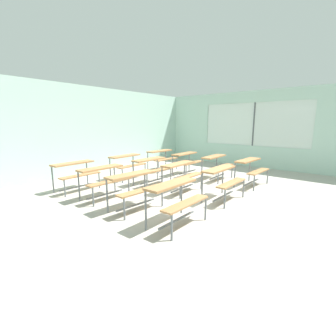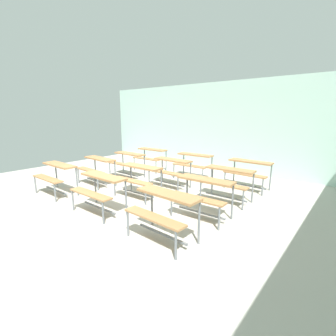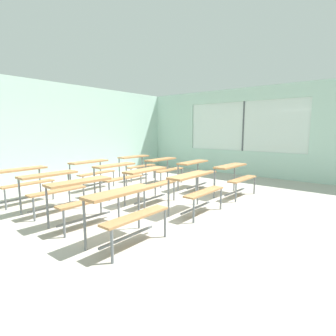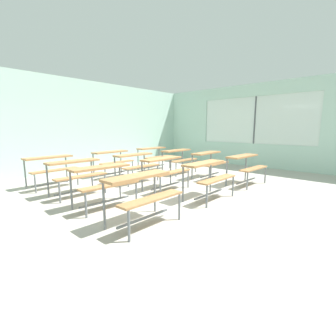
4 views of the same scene
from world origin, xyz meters
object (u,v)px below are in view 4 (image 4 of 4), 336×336
(desk_bench_r1c2, at_px, (210,159))
(desk_bench_r2c0, at_px, (76,169))
(desk_bench_r0c2, at_px, (246,163))
(desk_bench_r1c0, at_px, (104,177))
(desk_bench_r1c1, at_px, (165,166))
(desk_bench_r2c1, at_px, (136,161))
(desk_bench_r2c2, at_px, (179,156))
(desk_bench_r0c0, at_px, (142,188))
(desk_bench_r3c1, at_px, (113,157))
(desk_bench_r0c1, at_px, (208,172))
(desk_bench_r3c2, at_px, (154,153))
(desk_bench_r3c0, at_px, (51,164))

(desk_bench_r1c2, bearing_deg, desk_bench_r2c0, 159.50)
(desk_bench_r0c2, distance_m, desk_bench_r1c0, 3.58)
(desk_bench_r0c2, distance_m, desk_bench_r1c1, 2.10)
(desk_bench_r1c0, distance_m, desk_bench_r2c1, 2.04)
(desk_bench_r1c2, relative_size, desk_bench_r2c2, 1.01)
(desk_bench_r0c0, distance_m, desk_bench_r0c2, 3.45)
(desk_bench_r0c0, relative_size, desk_bench_r1c2, 0.98)
(desk_bench_r3c1, bearing_deg, desk_bench_r1c1, -94.87)
(desk_bench_r0c1, bearing_deg, desk_bench_r0c0, 179.54)
(desk_bench_r0c1, distance_m, desk_bench_r2c1, 2.25)
(desk_bench_r1c1, distance_m, desk_bench_r3c1, 2.22)
(desk_bench_r1c2, xyz_separation_m, desk_bench_r2c0, (-3.40, 1.12, 0.00))
(desk_bench_r1c2, bearing_deg, desk_bench_r1c0, 177.28)
(desk_bench_r2c1, relative_size, desk_bench_r3c2, 0.99)
(desk_bench_r1c2, bearing_deg, desk_bench_r0c0, -164.77)
(desk_bench_r2c1, bearing_deg, desk_bench_r1c0, -145.84)
(desk_bench_r1c0, bearing_deg, desk_bench_r0c2, -15.58)
(desk_bench_r2c0, distance_m, desk_bench_r2c1, 1.68)
(desk_bench_r2c0, bearing_deg, desk_bench_r1c1, -34.01)
(desk_bench_r0c1, height_order, desk_bench_r1c0, same)
(desk_bench_r1c2, relative_size, desk_bench_r3c1, 0.99)
(desk_bench_r2c0, xyz_separation_m, desk_bench_r3c1, (1.69, 1.14, 0.00))
(desk_bench_r1c2, height_order, desk_bench_r2c2, same)
(desk_bench_r1c2, bearing_deg, desk_bench_r3c1, 124.85)
(desk_bench_r2c0, distance_m, desk_bench_r3c2, 3.58)
(desk_bench_r2c2, distance_m, desk_bench_r3c2, 1.17)
(desk_bench_r1c1, bearing_deg, desk_bench_r3c0, 125.09)
(desk_bench_r1c2, distance_m, desk_bench_r2c2, 1.11)
(desk_bench_r1c2, xyz_separation_m, desk_bench_r3c0, (-3.48, 2.25, 0.00))
(desk_bench_r0c1, height_order, desk_bench_r2c1, same)
(desk_bench_r0c0, bearing_deg, desk_bench_r2c0, 87.64)
(desk_bench_r0c0, height_order, desk_bench_r0c2, same)
(desk_bench_r3c0, height_order, desk_bench_r3c2, same)
(desk_bench_r0c1, height_order, desk_bench_r3c0, same)
(desk_bench_r0c1, xyz_separation_m, desk_bench_r1c2, (1.71, 1.09, 0.00))
(desk_bench_r0c2, distance_m, desk_bench_r1c2, 1.10)
(desk_bench_r3c2, bearing_deg, desk_bench_r2c1, -145.94)
(desk_bench_r0c1, height_order, desk_bench_r2c2, same)
(desk_bench_r2c0, bearing_deg, desk_bench_r3c0, 93.77)
(desk_bench_r2c0, height_order, desk_bench_r3c2, same)
(desk_bench_r0c2, height_order, desk_bench_r1c0, same)
(desk_bench_r2c1, bearing_deg, desk_bench_r0c1, -89.41)
(desk_bench_r0c2, xyz_separation_m, desk_bench_r3c2, (0.01, 3.39, 0.00))
(desk_bench_r3c1, distance_m, desk_bench_r3c2, 1.70)
(desk_bench_r2c0, xyz_separation_m, desk_bench_r2c2, (3.37, -0.01, 0.00))
(desk_bench_r3c0, xyz_separation_m, desk_bench_r3c2, (3.47, 0.04, 0.00))
(desk_bench_r1c2, xyz_separation_m, desk_bench_r2c2, (-0.04, 1.11, 0.00))
(desk_bench_r1c0, distance_m, desk_bench_r2c0, 1.09)
(desk_bench_r1c0, relative_size, desk_bench_r3c0, 1.00)
(desk_bench_r1c0, bearing_deg, desk_bench_r3c1, 55.40)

